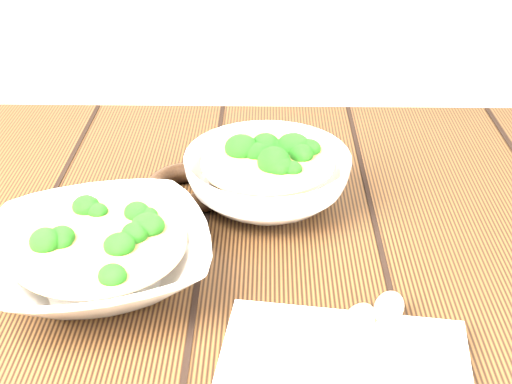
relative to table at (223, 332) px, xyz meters
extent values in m
cube|color=#36210F|center=(0.00, 0.00, 0.10)|extent=(1.20, 0.80, 0.04)
imported|color=silver|center=(-0.12, -0.05, 0.15)|extent=(0.28, 0.28, 0.06)
cylinder|color=olive|center=(-0.12, -0.05, 0.17)|extent=(0.18, 0.18, 0.00)
ellipsoid|color=#236F18|center=(-0.10, -0.05, 0.17)|extent=(0.04, 0.03, 0.03)
ellipsoid|color=#236F18|center=(-0.10, -0.02, 0.17)|extent=(0.04, 0.03, 0.03)
ellipsoid|color=#236F18|center=(-0.14, 0.00, 0.17)|extent=(0.04, 0.03, 0.03)
ellipsoid|color=#236F18|center=(-0.14, -0.04, 0.17)|extent=(0.04, 0.03, 0.03)
ellipsoid|color=#236F18|center=(-0.16, -0.07, 0.17)|extent=(0.04, 0.03, 0.03)
ellipsoid|color=#236F18|center=(-0.15, -0.10, 0.17)|extent=(0.04, 0.03, 0.03)
ellipsoid|color=#236F18|center=(-0.11, -0.08, 0.17)|extent=(0.04, 0.03, 0.03)
ellipsoid|color=#236F18|center=(-0.08, -0.07, 0.17)|extent=(0.04, 0.03, 0.03)
imported|color=silver|center=(0.05, 0.11, 0.15)|extent=(0.23, 0.23, 0.06)
cylinder|color=olive|center=(0.05, 0.11, 0.17)|extent=(0.16, 0.16, 0.00)
ellipsoid|color=#236F18|center=(0.07, 0.11, 0.18)|extent=(0.04, 0.03, 0.03)
ellipsoid|color=#236F18|center=(0.06, 0.14, 0.18)|extent=(0.04, 0.03, 0.03)
ellipsoid|color=#236F18|center=(0.03, 0.15, 0.18)|extent=(0.04, 0.03, 0.03)
ellipsoid|color=#236F18|center=(0.03, 0.11, 0.18)|extent=(0.04, 0.03, 0.03)
ellipsoid|color=#236F18|center=(0.02, 0.08, 0.18)|extent=(0.04, 0.03, 0.03)
ellipsoid|color=#236F18|center=(0.06, 0.06, 0.18)|extent=(0.04, 0.03, 0.03)
ellipsoid|color=#236F18|center=(0.08, 0.09, 0.18)|extent=(0.04, 0.03, 0.03)
torus|color=black|center=(-0.05, 0.12, 0.13)|extent=(0.11, 0.11, 0.03)
cube|color=beige|center=(0.12, -0.20, 0.13)|extent=(0.24, 0.21, 0.01)
cylinder|color=#B9B5A3|center=(0.10, -0.21, 0.14)|extent=(0.07, 0.13, 0.01)
ellipsoid|color=#B9B5A3|center=(0.14, -0.13, 0.13)|extent=(0.05, 0.06, 0.01)
cylinder|color=#B9B5A3|center=(0.14, -0.19, 0.14)|extent=(0.05, 0.14, 0.01)
ellipsoid|color=#B9B5A3|center=(0.17, -0.11, 0.13)|extent=(0.04, 0.06, 0.01)
camera|label=1|loc=(0.05, -0.65, 0.58)|focal=50.00mm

